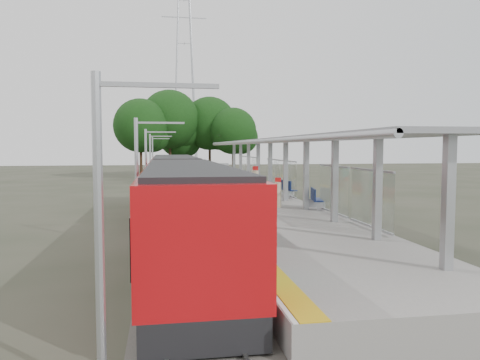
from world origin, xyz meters
name	(u,v)px	position (x,y,z in m)	size (l,w,h in m)	color
ground	(343,288)	(0.00, 0.00, 0.00)	(200.00, 200.00, 0.00)	#474438
trackbed	(173,205)	(-4.50, 20.00, 0.12)	(3.00, 70.00, 0.24)	#59544C
platform	(236,199)	(0.00, 20.00, 0.50)	(6.00, 50.00, 1.00)	gray
tactile_strip	(201,192)	(-2.55, 20.00, 1.01)	(0.60, 50.00, 0.02)	gold
end_fence	(205,168)	(0.00, 44.95, 1.60)	(6.00, 0.10, 1.20)	#9EA0A5
train	(178,192)	(-4.50, 9.20, 2.05)	(2.74, 27.60, 3.62)	black
canopy	(271,147)	(1.61, 16.19, 4.20)	(3.27, 38.00, 3.66)	#9EA0A5
pylon	(184,65)	(-1.00, 73.00, 19.00)	(8.00, 4.00, 38.00)	#9EA0A5
tree_cluster	(185,125)	(-1.93, 53.39, 7.27)	(19.48, 12.13, 12.19)	#382316
catenary_masts	(147,166)	(-6.22, 19.00, 2.91)	(2.08, 48.16, 5.40)	#9EA0A5
bench_near	(315,198)	(2.53, 10.09, 1.57)	(0.77, 1.64, 1.08)	#101F51
bench_mid	(287,188)	(2.61, 15.90, 1.57)	(0.80, 1.64, 1.08)	#101F51
bench_far	(246,179)	(1.80, 26.08, 1.52)	(0.77, 1.50, 0.98)	#101F51
info_pillar_near	(278,194)	(0.80, 11.04, 1.68)	(0.36, 0.36, 1.58)	beige
info_pillar_far	(255,182)	(0.96, 17.92, 1.83)	(0.43, 0.43, 1.91)	beige
litter_bin	(259,186)	(1.34, 18.62, 1.48)	(0.47, 0.47, 0.97)	#9EA0A5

